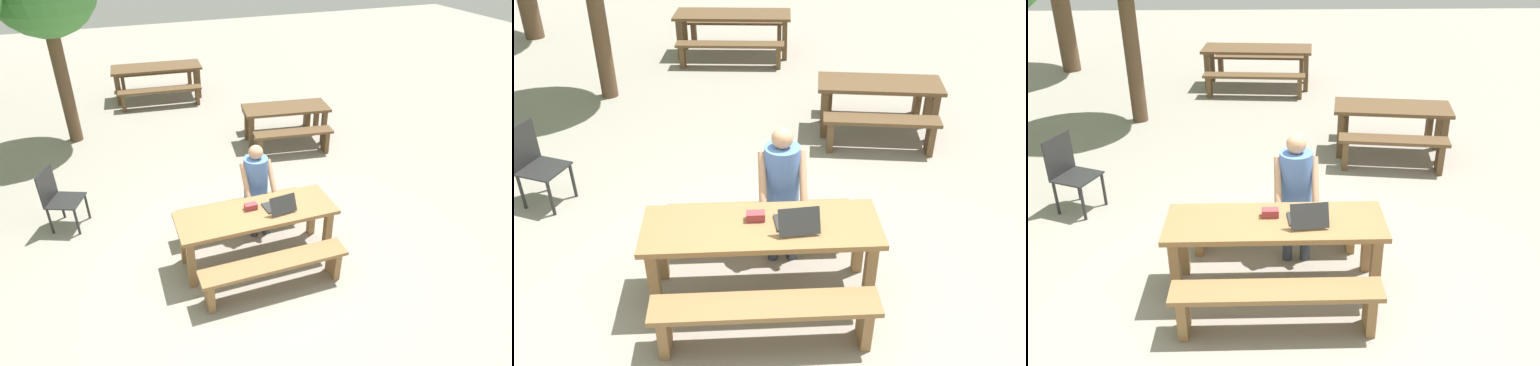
# 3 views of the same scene
# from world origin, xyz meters

# --- Properties ---
(ground_plane) EXTENTS (30.00, 30.00, 0.00)m
(ground_plane) POSITION_xyz_m (0.00, 0.00, 0.00)
(ground_plane) COLOR gray
(picnic_table_front) EXTENTS (1.99, 0.67, 0.73)m
(picnic_table_front) POSITION_xyz_m (0.00, 0.00, 0.61)
(picnic_table_front) COLOR olive
(picnic_table_front) RESTS_ON ground
(bench_near) EXTENTS (1.77, 0.30, 0.44)m
(bench_near) POSITION_xyz_m (0.00, -0.62, 0.33)
(bench_near) COLOR olive
(bench_near) RESTS_ON ground
(bench_far) EXTENTS (1.77, 0.30, 0.44)m
(bench_far) POSITION_xyz_m (0.00, 0.62, 0.33)
(bench_far) COLOR olive
(bench_far) RESTS_ON ground
(laptop) EXTENTS (0.37, 0.36, 0.23)m
(laptop) POSITION_xyz_m (0.29, -0.04, 0.79)
(laptop) COLOR #2D2D2D
(laptop) RESTS_ON picnic_table_front
(small_pouch) EXTENTS (0.16, 0.09, 0.07)m
(small_pouch) POSITION_xyz_m (-0.05, 0.07, 0.77)
(small_pouch) COLOR #993338
(small_pouch) RESTS_ON picnic_table_front
(person_seated) EXTENTS (0.44, 0.42, 1.30)m
(person_seated) POSITION_xyz_m (0.21, 0.59, 0.76)
(person_seated) COLOR #333847
(person_seated) RESTS_ON ground
(plastic_chair) EXTENTS (0.57, 0.57, 0.91)m
(plastic_chair) POSITION_xyz_m (-2.37, 1.57, 0.48)
(plastic_chair) COLOR #262626
(plastic_chair) RESTS_ON ground
(picnic_table_mid) EXTENTS (2.16, 0.94, 0.76)m
(picnic_table_mid) POSITION_xyz_m (-0.26, 6.40, 0.65)
(picnic_table_mid) COLOR brown
(picnic_table_mid) RESTS_ON ground
(bench_mid_south) EXTENTS (1.91, 0.45, 0.43)m
(bench_mid_south) POSITION_xyz_m (-0.31, 5.71, 0.33)
(bench_mid_south) COLOR brown
(bench_mid_south) RESTS_ON ground
(bench_mid_north) EXTENTS (1.91, 0.45, 0.43)m
(bench_mid_north) POSITION_xyz_m (-0.20, 7.08, 0.33)
(bench_mid_north) COLOR brown
(bench_mid_north) RESTS_ON ground
(picnic_table_rear) EXTENTS (1.70, 0.87, 0.72)m
(picnic_table_rear) POSITION_xyz_m (1.70, 3.08, 0.59)
(picnic_table_rear) COLOR brown
(picnic_table_rear) RESTS_ON ground
(bench_rear_south) EXTENTS (1.49, 0.50, 0.46)m
(bench_rear_south) POSITION_xyz_m (1.62, 2.51, 0.34)
(bench_rear_south) COLOR brown
(bench_rear_south) RESTS_ON ground
(bench_rear_north) EXTENTS (1.49, 0.50, 0.46)m
(bench_rear_north) POSITION_xyz_m (1.78, 3.64, 0.34)
(bench_rear_north) COLOR brown
(bench_rear_north) RESTS_ON ground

